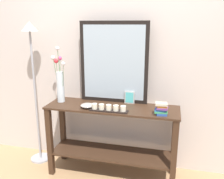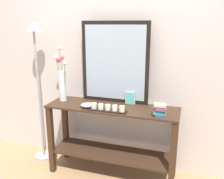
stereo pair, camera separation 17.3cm
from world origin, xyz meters
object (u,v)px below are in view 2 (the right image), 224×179
object	(u,v)px
mirror_leaning	(115,63)
floor_lamp	(37,70)
book_stack	(160,110)
decorative_bowl	(87,105)
candle_tray	(108,108)
picture_frame_small	(130,98)
tall_vase_left	(62,81)
console_table	(112,133)

from	to	relation	value
mirror_leaning	floor_lamp	xyz separation A→B (m)	(-0.93, -0.10, -0.11)
book_stack	decorative_bowl	bearing A→B (deg)	178.31
candle_tray	picture_frame_small	distance (m)	0.33
tall_vase_left	decorative_bowl	xyz separation A→B (m)	(0.36, -0.13, -0.20)
console_table	decorative_bowl	world-z (taller)	decorative_bowl
mirror_leaning	floor_lamp	distance (m)	0.94
candle_tray	decorative_bowl	world-z (taller)	candle_tray
console_table	mirror_leaning	xyz separation A→B (m)	(-0.02, 0.18, 0.74)
tall_vase_left	book_stack	world-z (taller)	tall_vase_left
tall_vase_left	candle_tray	size ratio (longest dim) A/B	1.58
console_table	book_stack	xyz separation A→B (m)	(0.52, -0.12, 0.36)
picture_frame_small	floor_lamp	bearing A→B (deg)	-176.47
console_table	book_stack	distance (m)	0.64
console_table	tall_vase_left	world-z (taller)	tall_vase_left
mirror_leaning	book_stack	world-z (taller)	mirror_leaning
mirror_leaning	decorative_bowl	size ratio (longest dim) A/B	6.15
candle_tray	decorative_bowl	xyz separation A→B (m)	(-0.24, 0.04, -0.00)
mirror_leaning	floor_lamp	world-z (taller)	mirror_leaning
tall_vase_left	picture_frame_small	xyz separation A→B (m)	(0.76, 0.11, -0.16)
candle_tray	book_stack	world-z (taller)	book_stack
picture_frame_small	decorative_bowl	distance (m)	0.47
book_stack	floor_lamp	xyz separation A→B (m)	(-1.47, 0.20, 0.27)
decorative_bowl	floor_lamp	xyz separation A→B (m)	(-0.71, 0.18, 0.30)
decorative_bowl	candle_tray	bearing A→B (deg)	-9.42
candle_tray	floor_lamp	xyz separation A→B (m)	(-0.95, 0.22, 0.30)
book_stack	console_table	bearing A→B (deg)	166.79
mirror_leaning	picture_frame_small	bearing A→B (deg)	-8.33
console_table	tall_vase_left	distance (m)	0.80
console_table	decorative_bowl	xyz separation A→B (m)	(-0.24, -0.10, 0.33)
book_stack	tall_vase_left	bearing A→B (deg)	172.05
decorative_bowl	book_stack	bearing A→B (deg)	-1.69
mirror_leaning	candle_tray	distance (m)	0.52
mirror_leaning	decorative_bowl	world-z (taller)	mirror_leaning
picture_frame_small	book_stack	bearing A→B (deg)	-37.10
decorative_bowl	floor_lamp	size ratio (longest dim) A/B	0.09
tall_vase_left	book_stack	size ratio (longest dim) A/B	4.73
picture_frame_small	decorative_bowl	world-z (taller)	picture_frame_small
candle_tray	mirror_leaning	bearing A→B (deg)	94.17
console_table	picture_frame_small	bearing A→B (deg)	42.59
mirror_leaning	decorative_bowl	distance (m)	0.54
mirror_leaning	decorative_bowl	bearing A→B (deg)	-128.29
mirror_leaning	tall_vase_left	bearing A→B (deg)	-166.36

